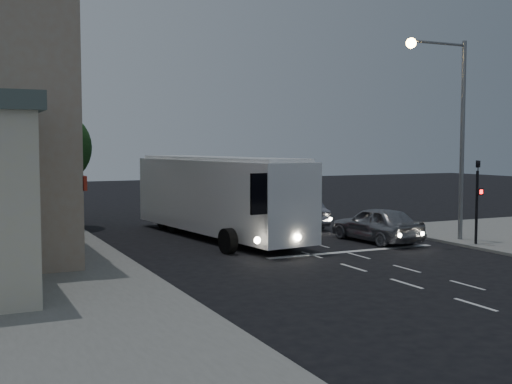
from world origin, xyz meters
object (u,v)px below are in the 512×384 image
car_sedan_a (298,213)px  car_sedan_b (268,204)px  car_sedan_c (233,200)px  tour_bus (217,194)px  street_tree (53,144)px  streetlight (452,116)px  car_suv (377,224)px  car_extra (200,194)px  traffic_signal_main (477,191)px

car_sedan_a → car_sedan_b: bearing=-93.7°
car_sedan_a → car_sedan_b: car_sedan_b is taller
car_sedan_c → tour_bus: bearing=79.3°
street_tree → streetlight: bearing=-39.5°
car_sedan_a → car_sedan_b: (0.65, 4.98, 0.04)m
car_suv → car_sedan_b: bearing=-95.3°
tour_bus → car_sedan_a: size_ratio=2.81×
tour_bus → car_sedan_c: size_ratio=2.65×
tour_bus → street_tree: 9.83m
car_sedan_b → car_extra: car_sedan_b is taller
car_sedan_a → traffic_signal_main: bearing=115.7°
tour_bus → car_sedan_a: 5.98m
car_suv → traffic_signal_main: (3.11, -3.02, 1.60)m
tour_bus → car_extra: (5.53, 17.24, -1.36)m
car_sedan_c → streetlight: size_ratio=0.54×
car_extra → street_tree: (-12.10, -10.33, 3.76)m
tour_bus → streetlight: streetlight is taller
car_sedan_a → traffic_signal_main: (3.75, -9.29, 1.66)m
car_sedan_c → streetlight: (2.94, -18.14, 5.06)m
car_extra → streetlight: size_ratio=0.50×
car_extra → street_tree: size_ratio=0.72×
car_sedan_c → traffic_signal_main: traffic_signal_main is taller
car_sedan_b → traffic_signal_main: (3.10, -14.27, 1.63)m
car_sedan_b → street_tree: size_ratio=0.88×
car_suv → tour_bus: bearing=-40.4°
street_tree → car_extra: bearing=40.5°
car_sedan_b → car_sedan_c: 5.30m
tour_bus → car_extra: bearing=64.8°
car_sedan_a → car_sedan_c: size_ratio=0.94×
car_sedan_c → car_extra: car_extra is taller
street_tree → traffic_signal_main: bearing=-42.0°
car_sedan_a → car_extra: size_ratio=1.02×
car_extra → streetlight: 23.94m
car_sedan_c → car_sedan_b: bearing=106.6°
car_sedan_b → car_extra: size_ratio=1.22×
car_suv → car_extra: bearing=-93.7°
streetlight → car_sedan_b: bearing=102.5°
car_sedan_b → car_sedan_a: bearing=96.0°
tour_bus → car_sedan_c: bearing=56.3°
car_sedan_c → streetlight: streetlight is taller
tour_bus → car_sedan_a: (5.49, 1.95, -1.34)m
tour_bus → car_sedan_c: 13.71m
car_suv → car_sedan_a: (-0.64, 6.27, -0.06)m
traffic_signal_main → car_suv: bearing=135.9°
tour_bus → traffic_signal_main: 11.80m
car_suv → traffic_signal_main: 4.63m
tour_bus → traffic_signal_main: size_ratio=3.15×
car_sedan_c → street_tree: 14.21m
tour_bus → car_sedan_c: tour_bus is taller
car_sedan_b → car_sedan_c: bearing=-75.5°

